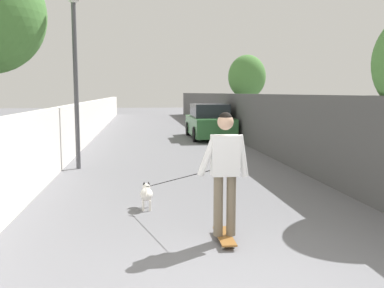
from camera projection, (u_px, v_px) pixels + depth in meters
The scene contains 9 objects.
ground_plane at pixel (164, 141), 18.01m from camera, with size 80.00×80.00×0.00m, color slate.
wall_left at pixel (79, 126), 15.54m from camera, with size 48.00×0.30×1.65m, color silver.
fence_right at pixel (251, 120), 16.31m from camera, with size 48.00×0.30×2.00m, color #4C4C4C.
tree_right_mid at pixel (247, 77), 23.18m from camera, with size 2.04×2.04×4.08m.
lamp_post at pixel (75, 49), 11.16m from camera, with size 0.36×0.36×4.71m.
skateboard at pixel (224, 236), 5.91m from camera, with size 0.80×0.21×0.08m.
person_skateboarder at pixel (225, 164), 5.79m from camera, with size 0.23×0.71×1.71m.
dog at pixel (147, 193), 7.53m from camera, with size 2.10×1.16×1.06m.
car_near at pixel (209, 122), 19.11m from camera, with size 4.19×1.80×1.54m.
Camera 1 is at (-3.90, 1.03, 2.05)m, focal length 39.83 mm.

